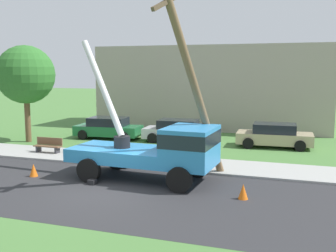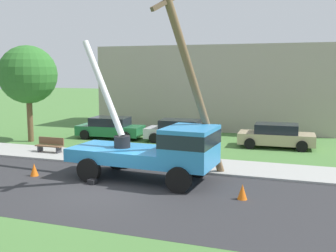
{
  "view_description": "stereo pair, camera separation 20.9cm",
  "coord_description": "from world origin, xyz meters",
  "px_view_note": "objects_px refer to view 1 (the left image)",
  "views": [
    {
      "loc": [
        7.01,
        -13.53,
        4.66
      ],
      "look_at": [
        1.68,
        2.37,
        2.28
      ],
      "focal_mm": 43.29,
      "sensor_mm": 36.0,
      "label": 1
    },
    {
      "loc": [
        7.21,
        -13.46,
        4.66
      ],
      "look_at": [
        1.68,
        2.37,
        2.28
      ],
      "focal_mm": 43.29,
      "sensor_mm": 36.0,
      "label": 2
    }
  ],
  "objects_px": {
    "utility_truck": "(161,148)",
    "parked_sedan_silver": "(178,131)",
    "traffic_cone_behind": "(34,170)",
    "roadside_tree_near": "(26,75)",
    "leaning_utility_pole": "(193,80)",
    "parked_sedan_tan": "(274,135)",
    "parked_sedan_green": "(108,128)",
    "traffic_cone_ahead": "(243,192)",
    "park_bench": "(48,146)"
  },
  "relations": [
    {
      "from": "parked_sedan_tan",
      "to": "utility_truck",
      "type": "bearing_deg",
      "value": -113.57
    },
    {
      "from": "parked_sedan_green",
      "to": "parked_sedan_tan",
      "type": "distance_m",
      "value": 10.83
    },
    {
      "from": "traffic_cone_ahead",
      "to": "roadside_tree_near",
      "type": "distance_m",
      "value": 16.94
    },
    {
      "from": "utility_truck",
      "to": "roadside_tree_near",
      "type": "xyz_separation_m",
      "value": [
        -11.15,
        5.99,
        2.86
      ]
    },
    {
      "from": "traffic_cone_behind",
      "to": "roadside_tree_near",
      "type": "bearing_deg",
      "value": 128.67
    },
    {
      "from": "park_bench",
      "to": "traffic_cone_behind",
      "type": "bearing_deg",
      "value": -62.78
    },
    {
      "from": "parked_sedan_silver",
      "to": "parked_sedan_green",
      "type": "bearing_deg",
      "value": -176.55
    },
    {
      "from": "utility_truck",
      "to": "leaning_utility_pole",
      "type": "xyz_separation_m",
      "value": [
        1.27,
        0.31,
        2.79
      ]
    },
    {
      "from": "leaning_utility_pole",
      "to": "traffic_cone_behind",
      "type": "height_order",
      "value": "leaning_utility_pole"
    },
    {
      "from": "leaning_utility_pole",
      "to": "traffic_cone_ahead",
      "type": "height_order",
      "value": "leaning_utility_pole"
    },
    {
      "from": "traffic_cone_ahead",
      "to": "traffic_cone_behind",
      "type": "height_order",
      "value": "same"
    },
    {
      "from": "traffic_cone_behind",
      "to": "park_bench",
      "type": "height_order",
      "value": "park_bench"
    },
    {
      "from": "traffic_cone_ahead",
      "to": "roadside_tree_near",
      "type": "bearing_deg",
      "value": 153.73
    },
    {
      "from": "utility_truck",
      "to": "leaning_utility_pole",
      "type": "height_order",
      "value": "leaning_utility_pole"
    },
    {
      "from": "leaning_utility_pole",
      "to": "parked_sedan_tan",
      "type": "xyz_separation_m",
      "value": [
        2.71,
        8.79,
        -3.48
      ]
    },
    {
      "from": "parked_sedan_green",
      "to": "parked_sedan_silver",
      "type": "bearing_deg",
      "value": 3.45
    },
    {
      "from": "parked_sedan_silver",
      "to": "park_bench",
      "type": "xyz_separation_m",
      "value": [
        -5.65,
        -5.91,
        -0.25
      ]
    },
    {
      "from": "traffic_cone_behind",
      "to": "traffic_cone_ahead",
      "type": "bearing_deg",
      "value": -1.4
    },
    {
      "from": "roadside_tree_near",
      "to": "traffic_cone_ahead",
      "type": "bearing_deg",
      "value": -26.27
    },
    {
      "from": "leaning_utility_pole",
      "to": "parked_sedan_tan",
      "type": "distance_m",
      "value": 9.84
    },
    {
      "from": "traffic_cone_ahead",
      "to": "traffic_cone_behind",
      "type": "bearing_deg",
      "value": 178.6
    },
    {
      "from": "traffic_cone_behind",
      "to": "leaning_utility_pole",
      "type": "bearing_deg",
      "value": 11.55
    },
    {
      "from": "parked_sedan_green",
      "to": "park_bench",
      "type": "height_order",
      "value": "parked_sedan_green"
    },
    {
      "from": "traffic_cone_ahead",
      "to": "parked_sedan_silver",
      "type": "xyz_separation_m",
      "value": [
        -5.63,
        10.34,
        0.43
      ]
    },
    {
      "from": "traffic_cone_behind",
      "to": "park_bench",
      "type": "xyz_separation_m",
      "value": [
        -2.17,
        4.21,
        0.18
      ]
    },
    {
      "from": "roadside_tree_near",
      "to": "traffic_cone_behind",
      "type": "bearing_deg",
      "value": -51.33
    },
    {
      "from": "leaning_utility_pole",
      "to": "parked_sedan_tan",
      "type": "height_order",
      "value": "leaning_utility_pole"
    },
    {
      "from": "utility_truck",
      "to": "traffic_cone_behind",
      "type": "relative_size",
      "value": 12.06
    },
    {
      "from": "traffic_cone_behind",
      "to": "parked_sedan_green",
      "type": "height_order",
      "value": "parked_sedan_green"
    },
    {
      "from": "utility_truck",
      "to": "parked_sedan_silver",
      "type": "xyz_separation_m",
      "value": [
        -2.02,
        9.05,
        -0.7
      ]
    },
    {
      "from": "leaning_utility_pole",
      "to": "parked_sedan_silver",
      "type": "bearing_deg",
      "value": 110.63
    },
    {
      "from": "park_bench",
      "to": "leaning_utility_pole",
      "type": "bearing_deg",
      "value": -17.56
    },
    {
      "from": "utility_truck",
      "to": "traffic_cone_ahead",
      "type": "height_order",
      "value": "utility_truck"
    },
    {
      "from": "parked_sedan_green",
      "to": "parked_sedan_tan",
      "type": "relative_size",
      "value": 1.01
    },
    {
      "from": "park_bench",
      "to": "roadside_tree_near",
      "type": "xyz_separation_m",
      "value": [
        -3.49,
        2.85,
        3.81
      ]
    },
    {
      "from": "traffic_cone_behind",
      "to": "parked_sedan_green",
      "type": "xyz_separation_m",
      "value": [
        -1.35,
        9.83,
        0.43
      ]
    },
    {
      "from": "traffic_cone_ahead",
      "to": "parked_sedan_tan",
      "type": "height_order",
      "value": "parked_sedan_tan"
    },
    {
      "from": "parked_sedan_silver",
      "to": "parked_sedan_tan",
      "type": "xyz_separation_m",
      "value": [
        5.99,
        0.06,
        0.0
      ]
    },
    {
      "from": "parked_sedan_silver",
      "to": "roadside_tree_near",
      "type": "bearing_deg",
      "value": -161.5
    },
    {
      "from": "leaning_utility_pole",
      "to": "roadside_tree_near",
      "type": "bearing_deg",
      "value": 155.43
    },
    {
      "from": "parked_sedan_tan",
      "to": "roadside_tree_near",
      "type": "xyz_separation_m",
      "value": [
        -15.13,
        -3.11,
        3.56
      ]
    },
    {
      "from": "leaning_utility_pole",
      "to": "park_bench",
      "type": "xyz_separation_m",
      "value": [
        -8.94,
        2.83,
        -3.73
      ]
    },
    {
      "from": "traffic_cone_ahead",
      "to": "park_bench",
      "type": "distance_m",
      "value": 12.11
    },
    {
      "from": "parked_sedan_green",
      "to": "leaning_utility_pole",
      "type": "bearing_deg",
      "value": -46.12
    },
    {
      "from": "utility_truck",
      "to": "leaning_utility_pole",
      "type": "bearing_deg",
      "value": 13.95
    },
    {
      "from": "utility_truck",
      "to": "parked_sedan_silver",
      "type": "bearing_deg",
      "value": 102.59
    },
    {
      "from": "traffic_cone_behind",
      "to": "park_bench",
      "type": "relative_size",
      "value": 0.35
    },
    {
      "from": "utility_truck",
      "to": "park_bench",
      "type": "distance_m",
      "value": 8.34
    },
    {
      "from": "utility_truck",
      "to": "parked_sedan_tan",
      "type": "xyz_separation_m",
      "value": [
        3.97,
        9.11,
        -0.7
      ]
    },
    {
      "from": "park_bench",
      "to": "utility_truck",
      "type": "bearing_deg",
      "value": -22.28
    }
  ]
}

